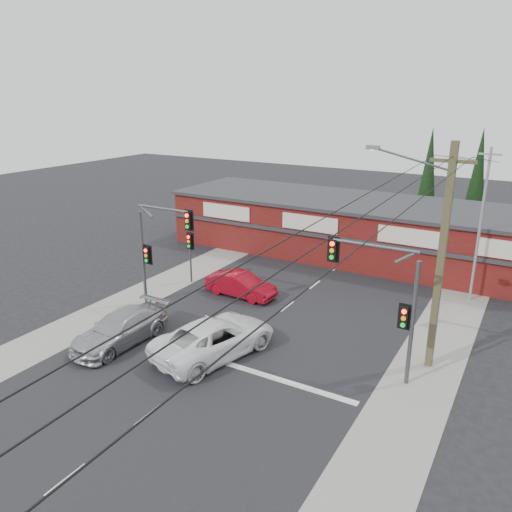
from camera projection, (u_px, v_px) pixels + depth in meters
The scene contains 18 objects.
ground at pixel (235, 347), 24.27m from camera, with size 120.00×120.00×0.00m, color black.
road_strip at pixel (282, 310), 28.38m from camera, with size 14.00×70.00×0.01m, color black.
verge_left at pixel (166, 283), 32.43m from camera, with size 3.00×70.00×0.02m, color gray.
verge_right at pixel (437, 346), 24.32m from camera, with size 3.00×70.00×0.02m, color gray.
stop_line at pixel (285, 381), 21.36m from camera, with size 6.50×0.35×0.01m, color silver.
white_suv at pixel (215, 337), 23.37m from camera, with size 2.89×6.26×1.74m, color white.
silver_suv at pixel (120, 329), 24.44m from camera, with size 2.18×5.36×1.56m, color #A9ACAF.
red_sedan at pixel (241, 285), 30.19m from camera, with size 1.54×4.41×1.45m, color maroon.
lane_dashes at pixel (287, 306), 28.89m from camera, with size 0.12×48.87×0.01m.
shop_building at pixel (343, 226), 38.04m from camera, with size 27.30×8.40×4.22m.
conifer_near at pixel (428, 174), 40.62m from camera, with size 1.80×1.80×9.25m.
conifer_far at pixel (478, 174), 40.59m from camera, with size 1.80×1.80×9.25m.
traffic_mast_left at pixel (156, 241), 27.76m from camera, with size 3.77×0.27×5.97m.
traffic_mast_right at pixel (387, 292), 20.59m from camera, with size 3.96×0.27×5.97m.
pedestal_signal at pixel (190, 247), 31.89m from camera, with size 0.55×0.27×3.38m.
utility_pole at pixel (439, 252), 21.05m from camera, with size 4.38×0.59×10.00m.
steel_pole at pixel (480, 224), 28.37m from camera, with size 1.20×0.16×9.00m.
power_lines at pixel (420, 186), 15.38m from camera, with size 2.01×29.00×1.22m.
Camera 1 is at (11.76, -18.24, 11.78)m, focal length 35.00 mm.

